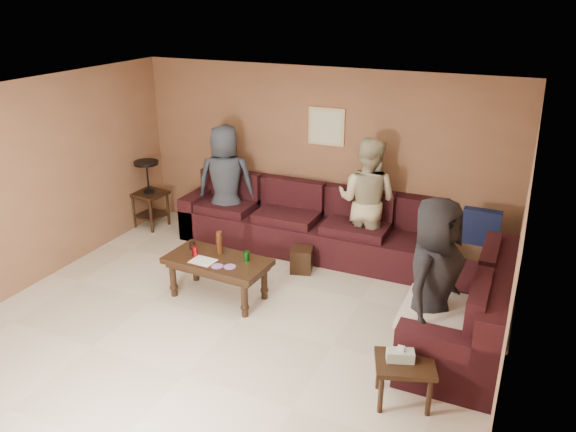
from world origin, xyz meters
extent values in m
plane|color=beige|center=(0.00, 0.00, 0.00)|extent=(5.50, 5.50, 0.00)
cube|color=white|center=(0.00, 0.00, 2.45)|extent=(5.50, 5.00, 0.10)
cube|color=#895E40|center=(0.00, 2.50, 1.25)|extent=(5.50, 0.10, 2.50)
cube|color=#895E40|center=(0.00, -2.50, 1.25)|extent=(5.50, 0.10, 2.50)
cube|color=#895E40|center=(-2.75, 0.00, 1.25)|extent=(0.10, 5.00, 2.50)
cube|color=#895E40|center=(2.75, 0.00, 1.25)|extent=(0.10, 5.00, 2.50)
cube|color=#331116|center=(0.00, 2.05, 0.23)|extent=(3.70, 0.90, 0.45)
cube|color=#331116|center=(0.00, 2.38, 0.68)|extent=(3.70, 0.24, 0.45)
cube|color=#331116|center=(-1.73, 2.05, 0.32)|extent=(0.24, 0.90, 0.63)
cube|color=#331116|center=(2.30, 0.60, 0.23)|extent=(0.90, 2.00, 0.45)
cube|color=#331116|center=(2.63, 0.60, 0.68)|extent=(0.24, 2.00, 0.45)
cube|color=#331116|center=(2.30, -0.28, 0.32)|extent=(0.90, 0.24, 0.63)
cube|color=#141B3F|center=(2.30, 2.05, 0.75)|extent=(0.45, 0.14, 0.45)
cube|color=silver|center=(2.30, 0.15, 0.58)|extent=(1.00, 0.85, 0.04)
cube|color=black|center=(-0.45, 0.39, 0.48)|extent=(1.26, 0.68, 0.07)
cube|color=black|center=(-0.45, 0.39, 0.41)|extent=(1.17, 0.59, 0.06)
cylinder|color=black|center=(-0.97, 0.20, 0.22)|extent=(0.08, 0.08, 0.45)
cylinder|color=black|center=(0.03, 0.14, 0.22)|extent=(0.08, 0.08, 0.45)
cylinder|color=black|center=(-0.94, 0.64, 0.22)|extent=(0.08, 0.08, 0.45)
cylinder|color=black|center=(0.06, 0.58, 0.22)|extent=(0.08, 0.08, 0.45)
cylinder|color=#A71319|center=(-0.73, 0.35, 0.57)|extent=(0.07, 0.07, 0.12)
cylinder|color=#15771C|center=(-0.11, 0.48, 0.57)|extent=(0.07, 0.07, 0.12)
cylinder|color=#3E1F0E|center=(-0.50, 0.53, 0.65)|extent=(0.07, 0.07, 0.28)
cylinder|color=black|center=(-0.87, 0.50, 0.57)|extent=(0.08, 0.08, 0.11)
cube|color=silver|center=(-0.57, 0.26, 0.51)|extent=(0.29, 0.24, 0.00)
cylinder|color=#CD4889|center=(-0.35, 0.22, 0.52)|extent=(0.14, 0.14, 0.01)
cylinder|color=#CD4889|center=(-0.21, 0.26, 0.52)|extent=(0.14, 0.14, 0.01)
cube|color=black|center=(-2.54, 1.86, 0.53)|extent=(0.52, 0.52, 0.05)
cube|color=black|center=(-2.54, 1.86, 0.18)|extent=(0.45, 0.45, 0.03)
cylinder|color=black|center=(-2.75, 1.71, 0.27)|extent=(0.05, 0.05, 0.53)
cylinder|color=black|center=(-2.38, 1.66, 0.27)|extent=(0.05, 0.05, 0.53)
cylinder|color=black|center=(-2.70, 2.07, 0.27)|extent=(0.05, 0.05, 0.53)
cylinder|color=black|center=(-2.34, 2.02, 0.27)|extent=(0.05, 0.05, 0.53)
cylinder|color=black|center=(-2.54, 1.86, 0.57)|extent=(0.17, 0.17, 0.03)
cylinder|color=black|center=(-2.54, 1.86, 0.81)|extent=(0.03, 0.03, 0.44)
cylinder|color=black|center=(-2.54, 1.86, 1.03)|extent=(0.37, 0.37, 0.05)
cube|color=black|center=(1.99, -0.54, 0.40)|extent=(0.62, 0.56, 0.05)
cylinder|color=black|center=(1.85, -0.76, 0.20)|extent=(0.05, 0.05, 0.40)
cylinder|color=black|center=(2.24, -0.62, 0.20)|extent=(0.05, 0.05, 0.40)
cylinder|color=black|center=(1.75, -0.45, 0.20)|extent=(0.05, 0.05, 0.40)
cylinder|color=black|center=(2.14, -0.32, 0.20)|extent=(0.05, 0.05, 0.40)
cube|color=silver|center=(1.95, -0.54, 0.48)|extent=(0.27, 0.19, 0.10)
cube|color=silver|center=(1.95, -0.54, 0.55)|extent=(0.06, 0.04, 0.05)
cube|color=black|center=(0.19, 1.42, 0.16)|extent=(0.33, 0.33, 0.33)
cube|color=#CFB681|center=(0.10, 2.48, 1.70)|extent=(0.52, 0.03, 0.52)
cube|color=white|center=(0.10, 2.46, 1.70)|extent=(0.44, 0.01, 0.44)
imported|color=#2F3742|center=(-1.24, 1.98, 0.85)|extent=(0.97, 0.80, 1.70)
imported|color=#C1B88F|center=(0.84, 2.08, 0.86)|extent=(0.89, 0.72, 1.72)
imported|color=black|center=(2.05, 0.21, 0.85)|extent=(0.73, 0.94, 1.70)
camera|label=1|loc=(2.72, -4.67, 3.44)|focal=35.00mm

